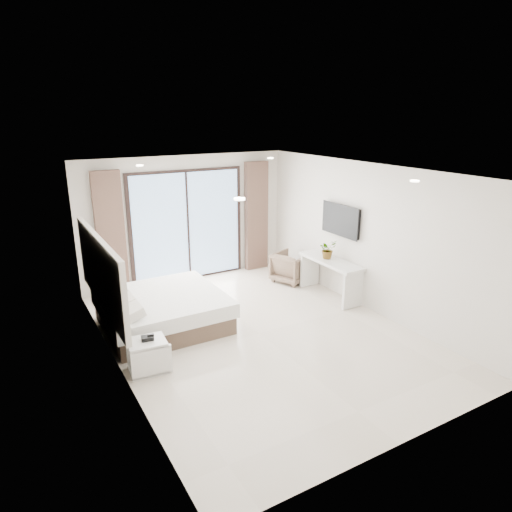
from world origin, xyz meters
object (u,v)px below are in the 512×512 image
at_px(bed, 162,310).
at_px(armchair, 291,266).
at_px(console_desk, 330,270).
at_px(nightstand, 148,356).

height_order(bed, armchair, armchair).
height_order(console_desk, armchair, console_desk).
bearing_deg(bed, armchair, 12.91).
xyz_separation_m(bed, nightstand, (-0.65, -1.29, -0.05)).
relative_size(bed, armchair, 2.82).
distance_m(nightstand, console_desk, 4.12).
xyz_separation_m(nightstand, armchair, (3.81, 2.01, 0.11)).
bearing_deg(nightstand, console_desk, 18.54).
relative_size(bed, console_desk, 1.33).
bearing_deg(armchair, console_desk, 168.07).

